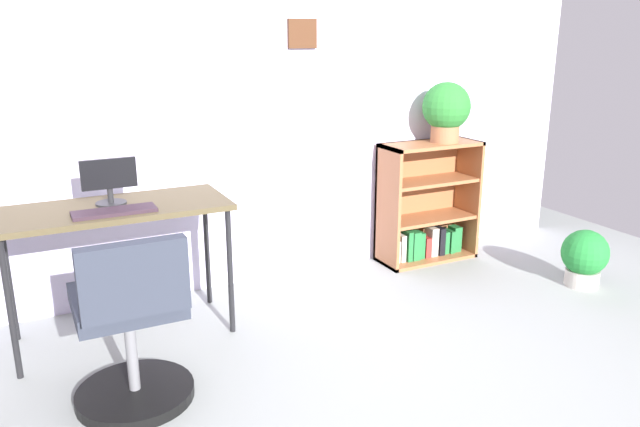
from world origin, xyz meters
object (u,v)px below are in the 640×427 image
office_chair (132,332)px  potted_plant_on_shelf (446,109)px  bookshelf_low (425,208)px  keyboard (114,211)px  desk (115,217)px  potted_plant_floor (585,257)px  monitor (109,181)px

office_chair → potted_plant_on_shelf: 2.61m
office_chair → bookshelf_low: bookshelf_low is taller
bookshelf_low → keyboard: bearing=-169.2°
desk → potted_plant_floor: bearing=-12.6°
office_chair → potted_plant_on_shelf: (2.33, 0.93, 0.72)m
desk → bookshelf_low: (2.16, 0.28, -0.30)m
office_chair → potted_plant_floor: 2.85m
monitor → potted_plant_on_shelf: bearing=4.9°
potted_plant_floor → desk: bearing=167.4°
monitor → office_chair: bearing=-95.0°
keyboard → potted_plant_on_shelf: size_ratio=0.97×
monitor → bookshelf_low: size_ratio=0.32×
desk → potted_plant_on_shelf: size_ratio=2.78×
desk → potted_plant_on_shelf: (2.26, 0.23, 0.41)m
bookshelf_low → potted_plant_floor: size_ratio=2.27×
keyboard → office_chair: 0.68m
keyboard → bookshelf_low: (2.18, 0.42, -0.37)m
potted_plant_floor → office_chair: bearing=-178.4°
keyboard → potted_plant_floor: bearing=-9.8°
bookshelf_low → potted_plant_floor: bearing=-55.8°
keyboard → potted_plant_on_shelf: (2.28, 0.36, 0.34)m
monitor → bookshelf_low: bearing=6.5°
monitor → office_chair: size_ratio=0.34×
monitor → desk: bearing=-76.9°
desk → monitor: (-0.01, 0.03, 0.19)m
desk → bookshelf_low: bookshelf_low is taller
bookshelf_low → potted_plant_floor: bookshelf_low is taller
potted_plant_floor → keyboard: bearing=170.2°
monitor → potted_plant_on_shelf: (2.27, 0.19, 0.22)m
keyboard → bookshelf_low: size_ratio=0.47×
office_chair → potted_plant_on_shelf: size_ratio=1.99×
monitor → potted_plant_floor: (2.78, -0.65, -0.66)m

